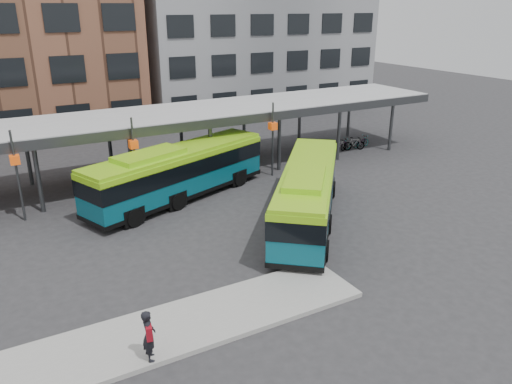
# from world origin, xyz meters

# --- Properties ---
(ground) EXTENTS (120.00, 120.00, 0.00)m
(ground) POSITION_xyz_m (0.00, 0.00, 0.00)
(ground) COLOR #28282B
(ground) RESTS_ON ground
(boarding_island) EXTENTS (14.00, 3.00, 0.18)m
(boarding_island) POSITION_xyz_m (-5.50, -3.00, 0.09)
(boarding_island) COLOR gray
(boarding_island) RESTS_ON ground
(canopy) EXTENTS (40.00, 6.53, 4.80)m
(canopy) POSITION_xyz_m (-0.06, 12.87, 3.91)
(canopy) COLOR #999B9E
(canopy) RESTS_ON ground
(building_grey) EXTENTS (24.00, 14.00, 20.00)m
(building_grey) POSITION_xyz_m (16.00, 32.00, 10.00)
(building_grey) COLOR slate
(building_grey) RESTS_ON ground
(bus_front) EXTENTS (9.26, 10.44, 3.18)m
(bus_front) POSITION_xyz_m (3.66, 2.38, 1.66)
(bus_front) COLOR #084B5B
(bus_front) RESTS_ON ground
(bus_rear) EXTENTS (11.76, 6.43, 3.21)m
(bus_rear) POSITION_xyz_m (-0.90, 8.67, 1.67)
(bus_rear) COLOR #084B5B
(bus_rear) RESTS_ON ground
(pedestrian) EXTENTS (0.53, 0.70, 1.72)m
(pedestrian) POSITION_xyz_m (-6.78, -4.21, 1.05)
(pedestrian) COLOR black
(pedestrian) RESTS_ON boarding_island
(bike_rack) EXTENTS (6.28, 1.43, 1.02)m
(bike_rack) POSITION_xyz_m (13.29, 12.04, 0.47)
(bike_rack) COLOR slate
(bike_rack) RESTS_ON ground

